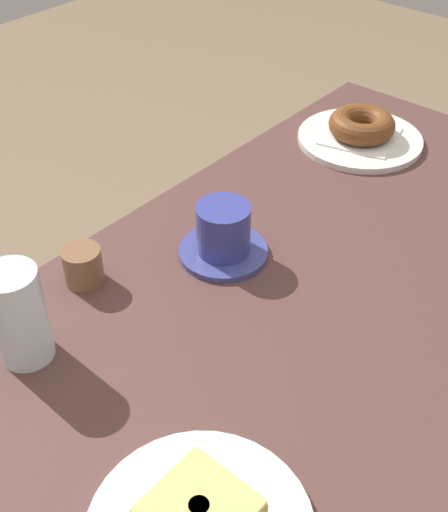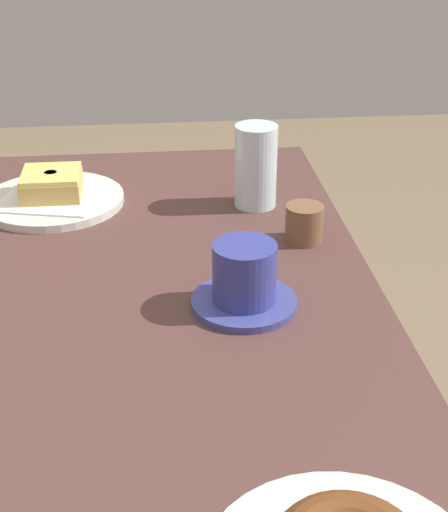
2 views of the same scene
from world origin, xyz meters
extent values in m
cube|color=#4E312D|center=(0.00, 0.00, 0.69)|extent=(1.15, 0.82, 0.04)
cylinder|color=#463931|center=(0.51, -0.35, 0.34)|extent=(0.07, 0.07, 0.67)
cylinder|color=silver|center=(0.35, 0.02, 0.72)|extent=(0.22, 0.22, 0.01)
cube|color=white|center=(0.35, 0.02, 0.72)|extent=(0.17, 0.17, 0.00)
cube|color=tan|center=(0.35, 0.02, 0.74)|extent=(0.09, 0.09, 0.03)
cube|color=#F1D969|center=(0.35, 0.02, 0.76)|extent=(0.09, 0.09, 0.01)
cylinder|color=tan|center=(0.35, 0.02, 0.76)|extent=(0.02, 0.02, 0.00)
cylinder|color=silver|center=(0.32, -0.29, 0.77)|extent=(0.06, 0.06, 0.13)
cylinder|color=#3C4289|center=(0.02, -0.23, 0.71)|extent=(0.13, 0.13, 0.01)
cylinder|color=#343B8E|center=(0.02, -0.23, 0.75)|extent=(0.08, 0.08, 0.07)
cylinder|color=black|center=(0.02, -0.23, 0.79)|extent=(0.07, 0.07, 0.00)
cylinder|color=brown|center=(0.19, -0.34, 0.74)|extent=(0.05, 0.05, 0.05)
camera|label=1|loc=(0.58, 0.24, 1.31)|focal=46.80mm
camera|label=2|loc=(-0.73, -0.14, 1.18)|focal=52.51mm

